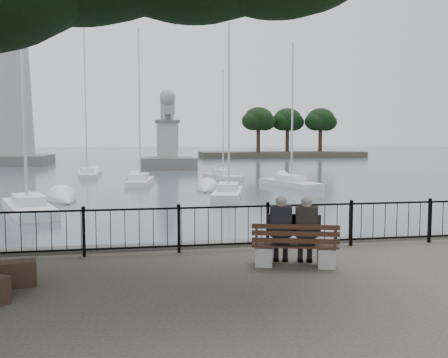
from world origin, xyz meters
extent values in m
cube|color=#53514E|center=(0.00, 3.00, -0.50)|extent=(200.00, 0.40, 1.20)
plane|color=#344148|center=(0.00, 103.00, -1.00)|extent=(260.00, 260.00, 0.00)
cube|color=black|center=(0.00, 2.50, 0.98)|extent=(22.00, 0.04, 0.04)
cube|color=black|center=(0.00, 2.50, 0.15)|extent=(22.00, 0.04, 0.04)
cube|color=gray|center=(0.55, 1.12, 0.19)|extent=(0.43, 0.49, 0.37)
cube|color=gray|center=(1.69, 0.77, 0.19)|extent=(0.43, 0.49, 0.37)
cube|color=black|center=(1.12, 0.94, 0.41)|extent=(1.72, 0.92, 0.04)
cube|color=black|center=(1.05, 0.70, 0.69)|extent=(1.60, 0.52, 0.37)
cube|color=black|center=(0.86, 1.03, 0.52)|extent=(0.40, 0.36, 0.22)
cube|color=black|center=(0.83, 0.93, 0.87)|extent=(0.45, 0.33, 0.55)
sphere|color=tan|center=(0.84, 0.97, 1.26)|extent=(0.21, 0.21, 0.21)
ellipsoid|color=gray|center=(0.83, 0.95, 1.29)|extent=(0.22, 0.22, 0.19)
cube|color=black|center=(0.94, 1.28, 0.21)|extent=(0.40, 0.47, 0.41)
cube|color=black|center=(1.32, 0.89, 0.52)|extent=(0.40, 0.36, 0.22)
cube|color=black|center=(1.29, 0.79, 0.87)|extent=(0.45, 0.33, 0.55)
sphere|color=tan|center=(1.31, 0.83, 1.26)|extent=(0.21, 0.21, 0.21)
ellipsoid|color=gray|center=(1.30, 0.80, 1.29)|extent=(0.22, 0.22, 0.19)
cube|color=black|center=(1.40, 1.14, 0.21)|extent=(0.40, 0.47, 0.41)
cube|color=#53514E|center=(-18.00, 62.00, -0.40)|extent=(10.01, 10.01, 1.40)
cone|color=gray|center=(-18.00, 62.00, 12.01)|extent=(6.41, 6.41, 24.03)
cube|color=#53514E|center=(2.00, 50.00, -0.40)|extent=(6.30, 6.30, 1.40)
cube|color=gray|center=(2.00, 50.00, 2.20)|extent=(2.31, 2.73, 4.20)
cube|color=#53514E|center=(2.00, 50.00, 4.45)|extent=(2.73, 3.14, 0.30)
cube|color=gray|center=(2.00, 50.32, 5.34)|extent=(1.37, 2.31, 1.47)
cube|color=gray|center=(2.00, 49.26, 6.07)|extent=(1.58, 1.05, 1.68)
sphere|color=gray|center=(2.00, 48.84, 7.23)|extent=(1.79, 1.79, 1.79)
cube|color=silver|center=(-6.80, 16.20, -0.90)|extent=(3.63, 6.42, 0.69)
cube|color=silver|center=(-6.80, 16.20, -0.40)|extent=(2.01, 2.80, 0.52)
cylinder|color=silver|center=(-6.80, 15.86, 4.71)|extent=(0.14, 0.14, 10.61)
cube|color=silver|center=(3.60, 20.87, -0.90)|extent=(2.94, 5.79, 0.62)
cube|color=silver|center=(3.60, 20.87, -0.40)|extent=(1.69, 2.49, 0.47)
cylinder|color=silver|center=(3.60, 20.56, 4.25)|extent=(0.12, 0.12, 9.71)
cube|color=silver|center=(9.23, 26.34, -0.90)|extent=(3.23, 6.26, 0.67)
cube|color=silver|center=(9.23, 26.34, -0.40)|extent=(1.84, 2.70, 0.50)
cylinder|color=silver|center=(9.23, 26.00, 4.32)|extent=(0.13, 0.13, 9.84)
cube|color=silver|center=(-1.43, 30.06, -0.90)|extent=(2.34, 5.70, 0.61)
cube|color=silver|center=(-1.43, 30.06, -0.40)|extent=(1.45, 2.40, 0.46)
cylinder|color=silver|center=(-1.43, 29.76, 4.99)|extent=(0.12, 0.12, 11.17)
cube|color=silver|center=(5.65, 34.16, -0.90)|extent=(2.87, 5.34, 0.57)
cube|color=silver|center=(5.65, 34.16, -0.40)|extent=(1.61, 2.31, 0.43)
cylinder|color=silver|center=(5.65, 33.88, 3.82)|extent=(0.11, 0.11, 8.83)
cube|color=silver|center=(-6.05, 38.34, -0.90)|extent=(2.23, 5.64, 0.61)
cube|color=silver|center=(-6.05, 38.34, -0.40)|extent=(1.40, 2.36, 0.46)
cylinder|color=silver|center=(-6.05, 38.04, 5.82)|extent=(0.12, 0.12, 12.85)
cube|color=#353129|center=(25.00, 80.00, -0.50)|extent=(30.00, 8.00, 1.20)
cylinder|color=black|center=(20.00, 78.00, 2.00)|extent=(0.70, 0.70, 4.00)
ellipsoid|color=black|center=(20.00, 78.00, 6.00)|extent=(5.20, 5.20, 4.16)
cylinder|color=black|center=(26.00, 80.00, 2.00)|extent=(0.70, 0.70, 4.00)
ellipsoid|color=black|center=(26.00, 80.00, 6.00)|extent=(5.20, 5.20, 4.16)
cylinder|color=black|center=(32.00, 79.00, 2.00)|extent=(0.70, 0.70, 4.00)
ellipsoid|color=black|center=(32.00, 79.00, 6.00)|extent=(5.20, 5.20, 4.16)
camera|label=1|loc=(-1.96, -8.22, 2.48)|focal=40.00mm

